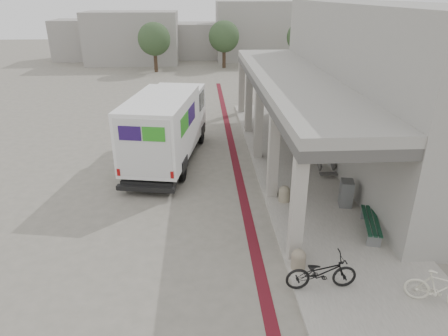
{
  "coord_description": "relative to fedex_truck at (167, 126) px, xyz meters",
  "views": [
    {
      "loc": [
        -0.58,
        -13.28,
        7.39
      ],
      "look_at": [
        0.2,
        -0.17,
        1.6
      ],
      "focal_mm": 32.0,
      "sensor_mm": 36.0,
      "label": 1
    }
  ],
  "objects": [
    {
      "name": "bicycle_black",
      "position": [
        4.66,
        -9.39,
        -1.14
      ],
      "size": [
        1.93,
        0.72,
        1.01
      ],
      "primitive_type": "imported",
      "rotation": [
        0.0,
        0.0,
        1.6
      ],
      "color": "black",
      "rests_on": "sidewalk"
    },
    {
      "name": "bench",
      "position": [
        7.07,
        -6.81,
        -1.31
      ],
      "size": [
        0.92,
        2.03,
        0.47
      ],
      "rotation": [
        0.0,
        0.0,
        -0.26
      ],
      "color": "gray",
      "rests_on": "sidewalk"
    },
    {
      "name": "transit_building",
      "position": [
        8.99,
        0.03,
        1.64
      ],
      "size": [
        7.6,
        17.0,
        7.0
      ],
      "color": "gray",
      "rests_on": "ground"
    },
    {
      "name": "bike_lane_stripe",
      "position": [
        3.16,
        -2.47,
        -1.75
      ],
      "size": [
        0.35,
        40.0,
        0.01
      ],
      "primitive_type": "cube",
      "color": "#58111B",
      "rests_on": "ground"
    },
    {
      "name": "utility_cabinet",
      "position": [
        6.86,
        -4.96,
        -1.15
      ],
      "size": [
        0.56,
        0.67,
        0.98
      ],
      "primitive_type": "cube",
      "rotation": [
        0.0,
        0.0,
        -0.21
      ],
      "color": "slate",
      "rests_on": "sidewalk"
    },
    {
      "name": "bollard_far",
      "position": [
        4.65,
        -4.52,
        -1.32
      ],
      "size": [
        0.42,
        0.42,
        0.63
      ],
      "color": "gray",
      "rests_on": "sidewalk"
    },
    {
      "name": "tree_right",
      "position": [
        12.16,
        24.53,
        1.42
      ],
      "size": [
        3.2,
        3.2,
        4.8
      ],
      "color": "#38281C",
      "rests_on": "ground"
    },
    {
      "name": "bicycle_cream",
      "position": [
        7.43,
        -10.2,
        -1.15
      ],
      "size": [
        1.65,
        1.18,
        0.98
      ],
      "primitive_type": "imported",
      "rotation": [
        0.0,
        0.0,
        1.08
      ],
      "color": "beige",
      "rests_on": "sidewalk"
    },
    {
      "name": "fedex_truck",
      "position": [
        0.0,
        0.0,
        0.0
      ],
      "size": [
        3.66,
        8.03,
        3.3
      ],
      "rotation": [
        0.0,
        0.0,
        -0.18
      ],
      "color": "black",
      "rests_on": "ground"
    },
    {
      "name": "sidewalk",
      "position": [
        6.16,
        -4.47,
        -1.7
      ],
      "size": [
        4.4,
        28.0,
        0.12
      ],
      "primitive_type": "cube",
      "color": "gray",
      "rests_on": "ground"
    },
    {
      "name": "tree_left",
      "position": [
        -2.84,
        23.53,
        1.42
      ],
      "size": [
        3.2,
        3.2,
        4.8
      ],
      "color": "#38281C",
      "rests_on": "ground"
    },
    {
      "name": "distant_backdrop",
      "position": [
        -0.69,
        31.42,
        0.94
      ],
      "size": [
        28.0,
        10.0,
        6.5
      ],
      "color": "gray",
      "rests_on": "ground"
    },
    {
      "name": "ground",
      "position": [
        2.16,
        -4.47,
        -1.76
      ],
      "size": [
        120.0,
        120.0,
        0.0
      ],
      "primitive_type": "plane",
      "color": "slate",
      "rests_on": "ground"
    },
    {
      "name": "tree_mid",
      "position": [
        4.16,
        25.53,
        1.42
      ],
      "size": [
        3.2,
        3.2,
        4.8
      ],
      "color": "#38281C",
      "rests_on": "ground"
    },
    {
      "name": "bollard_near",
      "position": [
        4.26,
        -8.53,
        -1.33
      ],
      "size": [
        0.41,
        0.41,
        0.62
      ],
      "color": "gray",
      "rests_on": "sidewalk"
    }
  ]
}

